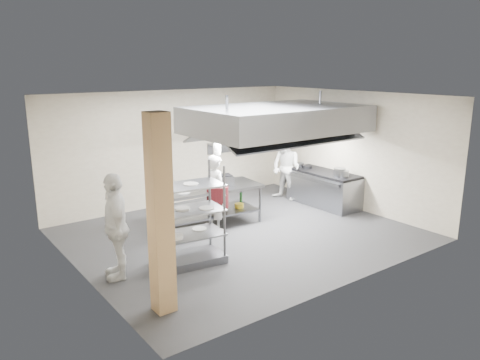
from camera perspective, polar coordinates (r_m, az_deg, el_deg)
floor at (r=10.34m, az=0.23°, el=-6.62°), size 7.00×7.00×0.00m
ceiling at (r=9.71m, az=0.25°, el=10.21°), size 7.00×7.00×0.00m
wall_back at (r=12.40m, az=-8.12°, el=3.89°), size 7.00×0.00×7.00m
wall_left at (r=8.36m, az=-19.33°, el=-1.62°), size 0.00×6.00×6.00m
wall_right at (r=12.30m, az=13.43°, el=3.57°), size 0.00×6.00×6.00m
column at (r=6.87m, az=-9.69°, el=-4.32°), size 0.30×0.30×3.00m
exhaust_hood at (r=10.89m, az=4.50°, el=7.39°), size 4.00×2.50×0.60m
hood_strip_a at (r=10.36m, az=0.69°, el=5.32°), size 1.60×0.12×0.04m
hood_strip_b at (r=11.53m, az=7.86°, el=6.07°), size 1.60×0.12×0.04m
wall_shelf at (r=13.21m, az=-0.90°, el=4.64°), size 1.50×0.28×0.04m
island at (r=10.82m, az=-3.84°, el=-3.17°), size 2.52×1.25×0.91m
island_worktop at (r=10.71m, az=-3.88°, el=-0.99°), size 2.52×1.25×0.06m
island_undershelf at (r=10.87m, az=-3.83°, el=-3.95°), size 2.32×1.13×0.04m
pass_rack at (r=8.64m, az=-6.25°, el=-4.34°), size 1.33×0.89×1.87m
cooking_range at (r=12.55m, az=10.17°, el=-1.13°), size 0.80×2.00×0.84m
range_top at (r=12.44m, az=10.26°, el=0.87°), size 0.78×1.96×0.06m
chef_head at (r=10.36m, az=-2.99°, el=-1.57°), size 0.43×0.64×1.73m
chef_line at (r=12.77m, az=5.64°, el=1.47°), size 0.82×0.97×1.78m
chef_plating at (r=8.32m, az=-14.91°, el=-5.45°), size 0.75×1.18×1.87m
griddle at (r=10.81m, az=-2.13°, el=-0.06°), size 0.52×0.45×0.22m
wicker_basket at (r=11.05m, az=-2.37°, el=-3.18°), size 0.29×0.20×0.13m
stockpot at (r=11.99m, az=12.05°, el=0.94°), size 0.29×0.29×0.20m
plate_stack at (r=8.75m, az=-6.19°, el=-6.43°), size 0.28×0.28×0.05m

